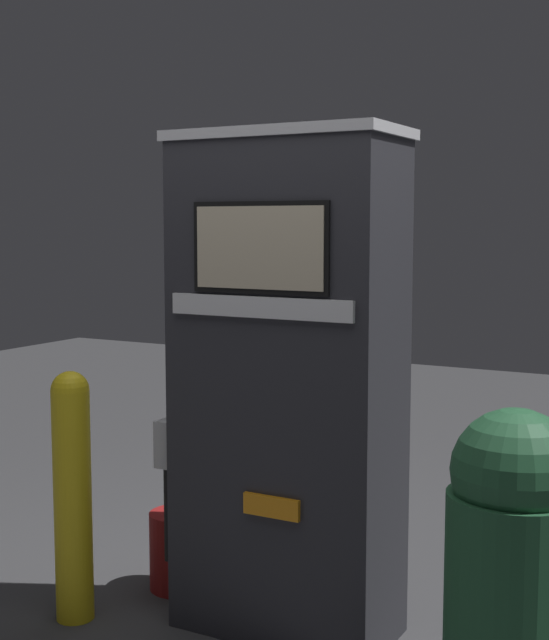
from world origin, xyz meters
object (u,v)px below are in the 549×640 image
Objects in this scene: safety_bollard at (72,490)px; trash_bin at (512,567)px; gas_pump at (287,386)px; squeegee_bucket at (179,550)px.

safety_bollard is 1.79m from trash_bin.
gas_pump is 1.88× the size of trash_bin.
trash_bin is at bearing -14.46° from squeegee_bucket.
trash_bin is 1.36× the size of squeegee_bucket.
trash_bin reaches higher than squeegee_bucket.
safety_bollard is at bearing -157.32° from gas_pump.
gas_pump is 1.91× the size of safety_bollard.
gas_pump reaches higher than trash_bin.
gas_pump reaches higher than squeegee_bucket.
trash_bin reaches higher than safety_bollard.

